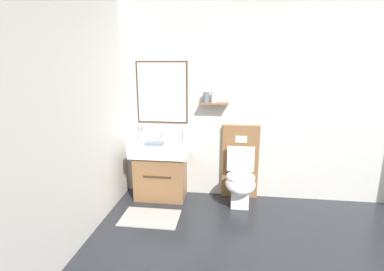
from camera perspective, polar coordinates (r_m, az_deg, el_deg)
The scene contains 9 objects.
wall_back at distance 4.01m, azimuth 24.34°, elevation 6.30°, with size 5.44×0.27×2.65m.
wall_left at distance 2.53m, azimuth -28.62°, elevation 2.07°, with size 0.12×3.73×2.65m, color beige.
bath_mat at distance 3.57m, azimuth -8.27°, elevation -15.81°, with size 0.68×0.44×0.01m, color #9E9993.
vanity_sink_left at distance 3.91m, azimuth -6.21°, elevation -6.51°, with size 0.76×0.46×0.77m.
tap_on_left_sink at distance 3.94m, azimuth -5.82°, elevation 0.21°, with size 0.03×0.13×0.11m.
toilet at distance 3.82m, azimuth 9.52°, elevation -7.71°, with size 0.48×0.62×1.00m.
toothbrush_cup at distance 4.01m, azimuth -10.03°, elevation 0.07°, with size 0.07×0.07×0.21m.
soap_dispenser at distance 3.87m, azimuth -1.38°, elevation 0.27°, with size 0.06×0.06×0.20m.
folded_hand_towel at distance 3.69m, azimuth -7.43°, elevation -1.57°, with size 0.22×0.16×0.04m, color gray.
Camera 1 is at (-1.18, -2.00, 1.77)m, focal length 26.92 mm.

